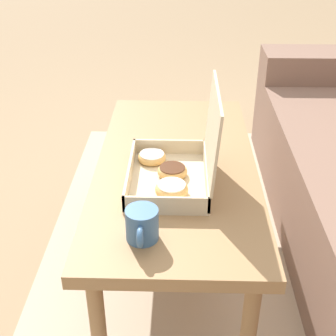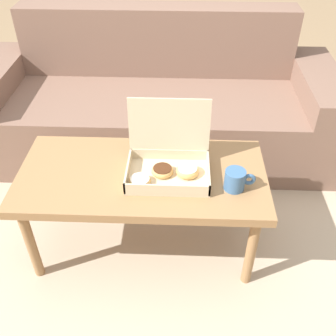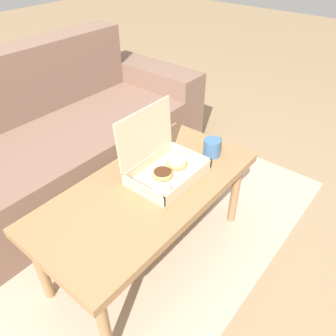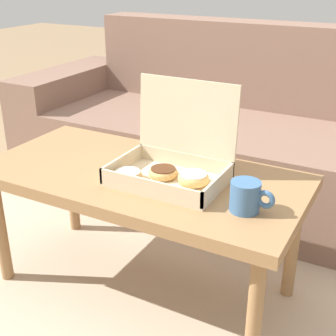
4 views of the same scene
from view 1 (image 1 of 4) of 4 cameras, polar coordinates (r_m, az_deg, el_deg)
The scene contains 5 objects.
ground_plane at distance 1.83m, azimuth 3.30°, elevation -12.20°, with size 12.00×12.00×0.00m, color #937756.
area_rug at distance 1.86m, azimuth 12.78°, elevation -12.00°, with size 2.31×1.79×0.01m, color tan.
coffee_table at distance 1.58m, azimuth 1.00°, elevation -1.01°, with size 1.08×0.53×0.47m.
pastry_box at distance 1.42m, azimuth 1.10°, elevation 0.31°, with size 0.35×0.26×0.30m.
coffee_mug at distance 1.20m, azimuth -3.19°, elevation -6.96°, with size 0.13×0.09×0.09m.
Camera 1 is at (1.34, -0.06, 1.24)m, focal length 50.00 mm.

